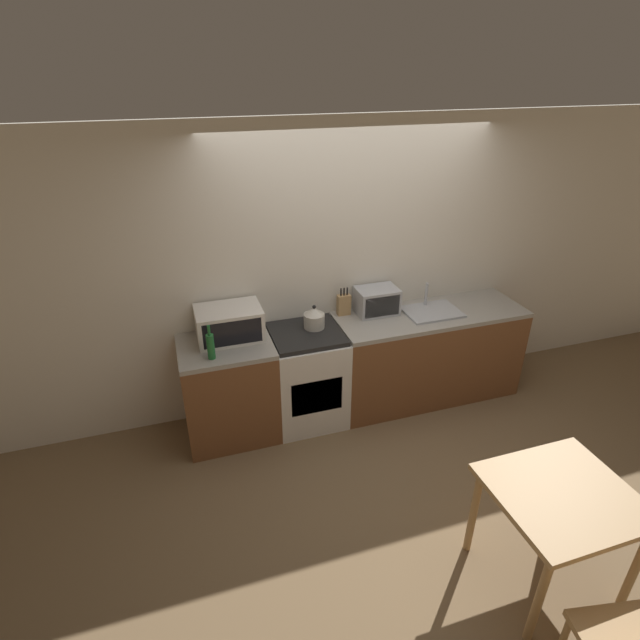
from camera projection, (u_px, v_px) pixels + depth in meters
name	position (u px, v px, depth m)	size (l,w,h in m)	color
ground_plane	(392.00, 460.00, 4.16)	(16.00, 16.00, 0.00)	brown
wall_back	(349.00, 268.00, 4.51)	(10.00, 0.06, 2.60)	silver
counter_left_run	(229.00, 390.00, 4.29)	(0.77, 0.62, 0.90)	brown
counter_right_run	(426.00, 354.00, 4.81)	(1.78, 0.62, 0.90)	brown
stove_range	(307.00, 376.00, 4.48)	(0.62, 0.62, 0.90)	silver
kettle	(314.00, 318.00, 4.30)	(0.18, 0.18, 0.21)	beige
microwave	(229.00, 323.00, 4.12)	(0.54, 0.37, 0.27)	silver
bottle	(211.00, 346.00, 3.84)	(0.06, 0.06, 0.29)	#1E662D
knife_block	(344.00, 304.00, 4.52)	(0.12, 0.06, 0.26)	tan
toaster_oven	(377.00, 301.00, 4.54)	(0.38, 0.26, 0.24)	#ADAFB5
sink_basin	(432.00, 311.00, 4.60)	(0.50, 0.37, 0.24)	#ADAFB5
dining_table	(561.00, 505.00, 2.95)	(0.81, 0.75, 0.73)	tan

